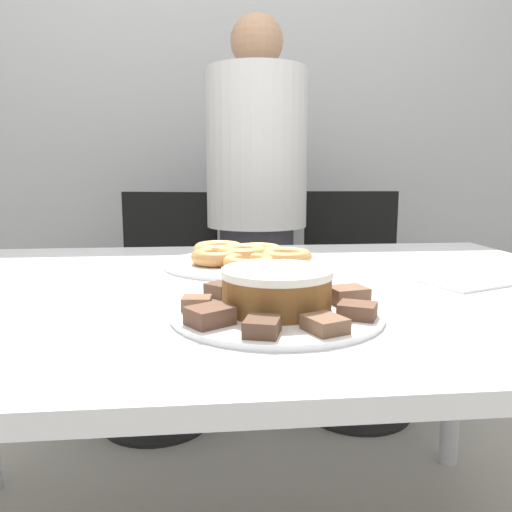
{
  "coord_description": "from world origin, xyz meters",
  "views": [
    {
      "loc": [
        -0.06,
        -1.0,
        0.96
      ],
      "look_at": [
        0.04,
        -0.02,
        0.8
      ],
      "focal_mm": 35.0,
      "sensor_mm": 36.0,
      "label": 1
    }
  ],
  "objects": [
    {
      "name": "lamington_2",
      "position": [
        0.01,
        -0.36,
        0.76
      ],
      "size": [
        0.06,
        0.06,
        0.02
      ],
      "rotation": [
        0.0,
        0.0,
        4.42
      ],
      "color": "#513828",
      "rests_on": "plate_cake"
    },
    {
      "name": "lamington_3",
      "position": [
        0.1,
        -0.36,
        0.76
      ],
      "size": [
        0.06,
        0.07,
        0.02
      ],
      "rotation": [
        0.0,
        0.0,
        5.12
      ],
      "color": "brown",
      "rests_on": "plate_cake"
    },
    {
      "name": "lamington_5",
      "position": [
        0.17,
        -0.21,
        0.76
      ],
      "size": [
        0.07,
        0.06,
        0.03
      ],
      "rotation": [
        0.0,
        0.0,
        6.51
      ],
      "color": "brown",
      "rests_on": "plate_cake"
    },
    {
      "name": "plate_donuts",
      "position": [
        0.02,
        0.2,
        0.75
      ],
      "size": [
        0.38,
        0.38,
        0.01
      ],
      "color": "white",
      "rests_on": "table"
    },
    {
      "name": "office_chair_left",
      "position": [
        -0.25,
        0.94,
        0.42
      ],
      "size": [
        0.54,
        0.54,
        0.89
      ],
      "rotation": [
        0.0,
        0.0,
        -0.25
      ],
      "color": "black",
      "rests_on": "ground_plane"
    },
    {
      "name": "plate_cake",
      "position": [
        0.05,
        -0.24,
        0.75
      ],
      "size": [
        0.34,
        0.34,
        0.01
      ],
      "color": "white",
      "rests_on": "table"
    },
    {
      "name": "donut_4",
      "position": [
        0.03,
        0.11,
        0.77
      ],
      "size": [
        0.12,
        0.12,
        0.03
      ],
      "color": "#D18E4C",
      "rests_on": "plate_donuts"
    },
    {
      "name": "table",
      "position": [
        0.0,
        0.0,
        0.66
      ],
      "size": [
        1.59,
        1.08,
        0.74
      ],
      "color": "silver",
      "rests_on": "ground_plane"
    },
    {
      "name": "napkin",
      "position": [
        0.46,
        -0.05,
        0.74
      ],
      "size": [
        0.18,
        0.17,
        0.01
      ],
      "color": "white",
      "rests_on": "table"
    },
    {
      "name": "lamington_6",
      "position": [
        0.12,
        -0.14,
        0.76
      ],
      "size": [
        0.07,
        0.07,
        0.02
      ],
      "rotation": [
        0.0,
        0.0,
        7.21
      ],
      "color": "#513828",
      "rests_on": "plate_cake"
    },
    {
      "name": "donut_2",
      "position": [
        -0.03,
        0.26,
        0.77
      ],
      "size": [
        0.13,
        0.13,
        0.04
      ],
      "color": "tan",
      "rests_on": "plate_donuts"
    },
    {
      "name": "lamington_4",
      "position": [
        0.16,
        -0.3,
        0.76
      ],
      "size": [
        0.07,
        0.07,
        0.02
      ],
      "rotation": [
        0.0,
        0.0,
        5.82
      ],
      "color": "brown",
      "rests_on": "plate_cake"
    },
    {
      "name": "lamington_7",
      "position": [
        0.04,
        -0.11,
        0.76
      ],
      "size": [
        0.04,
        0.05,
        0.03
      ],
      "rotation": [
        0.0,
        0.0,
        7.91
      ],
      "color": "#513828",
      "rests_on": "plate_cake"
    },
    {
      "name": "lamington_8",
      "position": [
        -0.04,
        -0.15,
        0.76
      ],
      "size": [
        0.06,
        0.06,
        0.02
      ],
      "rotation": [
        0.0,
        0.0,
        8.61
      ],
      "color": "#513828",
      "rests_on": "plate_cake"
    },
    {
      "name": "donut_5",
      "position": [
        0.13,
        0.16,
        0.77
      ],
      "size": [
        0.12,
        0.12,
        0.03
      ],
      "color": "#D18E4C",
      "rests_on": "plate_donuts"
    },
    {
      "name": "lamington_0",
      "position": [
        -0.08,
        -0.22,
        0.76
      ],
      "size": [
        0.05,
        0.04,
        0.02
      ],
      "rotation": [
        0.0,
        0.0,
        3.02
      ],
      "color": "brown",
      "rests_on": "plate_cake"
    },
    {
      "name": "donut_3",
      "position": [
        -0.04,
        0.17,
        0.77
      ],
      "size": [
        0.12,
        0.12,
        0.03
      ],
      "color": "#C68447",
      "rests_on": "plate_donuts"
    },
    {
      "name": "donut_0",
      "position": [
        0.02,
        0.2,
        0.77
      ],
      "size": [
        0.13,
        0.13,
        0.04
      ],
      "color": "#D18E4C",
      "rests_on": "plate_donuts"
    },
    {
      "name": "office_chair_right",
      "position": [
        0.54,
        0.94,
        0.42
      ],
      "size": [
        0.47,
        0.47,
        0.89
      ],
      "rotation": [
        0.0,
        0.0,
        -0.07
      ],
      "color": "black",
      "rests_on": "ground_plane"
    },
    {
      "name": "donut_1",
      "position": [
        0.07,
        0.27,
        0.77
      ],
      "size": [
        0.13,
        0.13,
        0.03
      ],
      "color": "#E5AD66",
      "rests_on": "plate_donuts"
    },
    {
      "name": "wall_back",
      "position": [
        0.0,
        1.64,
        1.3
      ],
      "size": [
        8.0,
        0.05,
        2.6
      ],
      "color": "#A8AAAD",
      "rests_on": "ground_plane"
    },
    {
      "name": "frosted_cake",
      "position": [
        0.05,
        -0.24,
        0.78
      ],
      "size": [
        0.18,
        0.18,
        0.07
      ],
      "color": "brown",
      "rests_on": "plate_cake"
    },
    {
      "name": "person_standing",
      "position": [
        0.14,
        0.97,
        0.81
      ],
      "size": [
        0.39,
        0.39,
        1.56
      ],
      "color": "#383842",
      "rests_on": "ground_plane"
    },
    {
      "name": "lamington_1",
      "position": [
        -0.06,
        -0.31,
        0.76
      ],
      "size": [
        0.08,
        0.07,
        0.03
      ],
      "rotation": [
        0.0,
        0.0,
        3.72
      ],
      "color": "brown",
      "rests_on": "plate_cake"
    }
  ]
}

